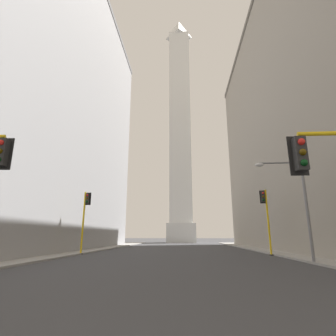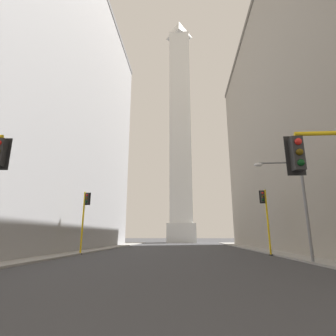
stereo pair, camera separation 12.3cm
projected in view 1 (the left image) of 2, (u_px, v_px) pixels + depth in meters
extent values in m
cube|color=gray|center=(57.00, 254.00, 26.34)|extent=(5.00, 85.30, 0.15)
cube|color=gray|center=(300.00, 255.00, 24.89)|extent=(5.00, 85.30, 0.15)
cube|color=#9E9EA0|center=(23.00, 98.00, 36.05)|extent=(18.98, 49.78, 40.52)
cube|color=#605B52|center=(334.00, 3.00, 39.31)|extent=(24.91, 53.04, 0.90)
cube|color=silver|center=(181.00, 233.00, 70.18)|extent=(7.65, 7.65, 4.98)
cube|color=white|center=(180.00, 122.00, 78.24)|extent=(6.12, 6.12, 59.40)
pyramid|color=white|center=(179.00, 30.00, 86.52)|extent=(6.12, 6.12, 6.73)
cube|color=black|center=(2.00, 152.00, 10.24)|extent=(0.37, 0.37, 1.10)
cube|color=black|center=(5.00, 154.00, 10.42)|extent=(0.58, 0.08, 1.32)
sphere|color=red|center=(1.00, 143.00, 10.14)|extent=(0.22, 0.22, 0.22)
sphere|color=#483506|center=(0.00, 151.00, 10.06)|extent=(0.22, 0.22, 0.22)
cylinder|color=yellow|center=(268.00, 222.00, 25.80)|extent=(0.18, 0.18, 6.36)
cylinder|color=#262626|center=(271.00, 255.00, 25.02)|extent=(0.40, 0.40, 0.10)
cube|color=black|center=(263.00, 197.00, 26.44)|extent=(0.37, 0.37, 1.10)
cube|color=black|center=(263.00, 197.00, 26.61)|extent=(0.58, 0.09, 1.32)
sphere|color=red|center=(263.00, 193.00, 26.34)|extent=(0.22, 0.22, 0.22)
sphere|color=#483506|center=(263.00, 196.00, 26.26)|extent=(0.22, 0.22, 0.22)
sphere|color=#073410|center=(264.00, 200.00, 26.17)|extent=(0.22, 0.22, 0.22)
cube|color=black|center=(300.00, 154.00, 8.28)|extent=(0.35, 0.35, 1.10)
cube|color=black|center=(298.00, 156.00, 8.45)|extent=(0.58, 0.04, 1.32)
sphere|color=red|center=(301.00, 142.00, 8.18)|extent=(0.22, 0.22, 0.22)
sphere|color=#483506|center=(303.00, 152.00, 8.09)|extent=(0.22, 0.22, 0.22)
sphere|color=#073410|center=(304.00, 163.00, 8.01)|extent=(0.22, 0.22, 0.22)
cylinder|color=yellow|center=(83.00, 222.00, 27.09)|extent=(0.18, 0.18, 6.34)
cylinder|color=#262626|center=(81.00, 254.00, 26.30)|extent=(0.40, 0.40, 0.10)
cube|color=black|center=(88.00, 199.00, 27.69)|extent=(0.36, 0.36, 1.10)
cube|color=black|center=(88.00, 199.00, 27.86)|extent=(0.58, 0.06, 1.32)
sphere|color=red|center=(87.00, 195.00, 27.59)|extent=(0.22, 0.22, 0.22)
sphere|color=#483506|center=(87.00, 198.00, 27.50)|extent=(0.22, 0.22, 0.22)
sphere|color=#073410|center=(87.00, 202.00, 27.42)|extent=(0.22, 0.22, 0.22)
cylinder|color=slate|center=(307.00, 210.00, 18.48)|extent=(0.20, 0.20, 7.23)
cylinder|color=slate|center=(280.00, 163.00, 19.44)|extent=(3.04, 0.12, 0.12)
sphere|color=slate|center=(301.00, 163.00, 19.35)|extent=(0.20, 0.20, 0.20)
ellipsoid|color=silver|center=(259.00, 165.00, 19.50)|extent=(0.64, 0.36, 0.26)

